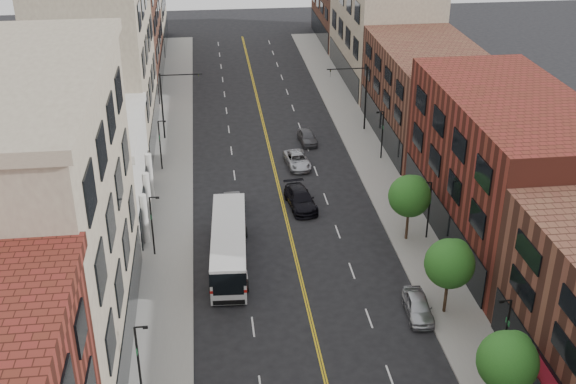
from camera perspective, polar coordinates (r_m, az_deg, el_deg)
name	(u,v)px	position (r m, az deg, el deg)	size (l,w,h in m)	color
sidewalk_left	(171,192)	(67.54, -9.21, 0.03)	(4.00, 110.00, 0.15)	gray
sidewalk_right	(383,180)	(69.38, 7.49, 0.91)	(4.00, 110.00, 0.15)	gray
bldg_l_tanoffice	(31,230)	(45.09, -19.67, -2.84)	(10.00, 22.00, 18.00)	gray
bldg_l_white	(83,176)	(63.04, -15.92, 1.25)	(10.00, 14.00, 8.00)	silver
bldg_l_far_a	(99,60)	(77.09, -14.73, 10.05)	(10.00, 20.00, 18.00)	gray
bldg_l_far_b	(118,27)	(96.66, -13.28, 12.59)	(10.00, 20.00, 15.00)	brown
bldg_r_mid	(506,169)	(59.69, 16.86, 1.76)	(10.00, 22.00, 12.00)	#5C2218
bldg_r_far_a	(428,94)	(78.27, 11.01, 7.60)	(10.00, 20.00, 10.00)	brown
bldg_r_far_b	(383,27)	(97.09, 7.48, 12.82)	(10.00, 22.00, 14.00)	gray
bldg_r_far_c	(352,5)	(116.42, 5.07, 14.51)	(10.00, 18.00, 11.00)	brown
tree_r_1	(509,359)	(42.30, 17.04, -12.52)	(3.40, 3.40, 5.59)	black
tree_r_2	(451,262)	(49.78, 12.73, -5.41)	(3.40, 3.40, 5.59)	black
tree_r_3	(411,195)	(58.02, 9.66, -0.21)	(3.40, 3.40, 5.59)	black
lamp_l_1	(139,358)	(43.27, -11.70, -12.72)	(0.81, 0.55, 5.05)	black
lamp_l_2	(152,223)	(56.54, -10.67, -2.39)	(0.81, 0.55, 5.05)	black
lamp_l_3	(160,142)	(70.94, -10.05, 3.89)	(0.81, 0.55, 5.05)	black
lamp_r_1	(506,330)	(46.36, 16.81, -10.39)	(0.81, 0.55, 5.05)	black
lamp_r_2	(429,207)	(58.93, 11.05, -1.16)	(0.81, 0.55, 5.05)	black
lamp_r_3	(382,132)	(72.86, 7.44, 4.71)	(0.81, 0.55, 5.05)	black
signal_mast_left	(169,98)	(77.77, -9.42, 7.33)	(4.49, 0.18, 7.20)	black
signal_mast_right	(359,91)	(79.42, 5.67, 7.98)	(4.49, 0.18, 7.20)	black
city_bus	(229,243)	(55.43, -4.69, -4.05)	(3.32, 11.92, 3.03)	silver
car_parked_far	(418,306)	(51.00, 10.24, -8.88)	(1.71, 4.26, 1.45)	#B5B7BD
car_lane_behind	(234,202)	(63.76, -4.33, -0.78)	(1.41, 4.04, 1.33)	#414145
car_lane_a	(300,199)	(63.84, 0.99, -0.55)	(2.18, 5.35, 1.55)	black
car_lane_b	(297,160)	(71.67, 0.74, 2.54)	(2.16, 4.69, 1.30)	#AFB0B7
car_lane_c	(307,137)	(77.11, 1.52, 4.38)	(1.63, 4.06, 1.38)	#48484D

